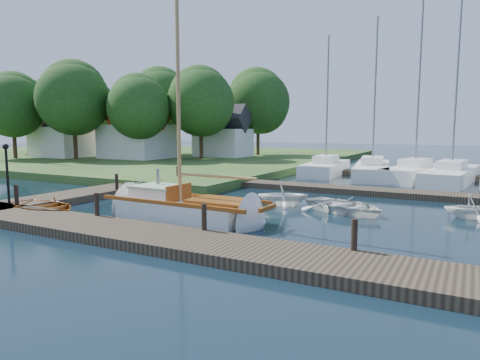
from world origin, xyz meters
The scene contains 33 objects.
ground centered at (0.00, 0.00, 0.00)m, with size 160.00×160.00×0.00m, color black.
near_dock centered at (0.00, -6.00, 0.15)m, with size 18.00×2.20×0.30m, color #2E231B.
left_dock centered at (-8.00, 2.00, 0.15)m, with size 2.20×18.00×0.30m, color #2E231B.
far_dock centered at (2.00, 6.50, 0.15)m, with size 14.00×1.60×0.30m, color #2E231B.
shore centered at (-28.00, 22.00, 0.25)m, with size 50.00×40.00×0.50m, color #2C4D1C.
mooring_post_0 centered at (-7.50, -5.00, 0.70)m, with size 0.16×0.16×0.80m, color black.
mooring_post_1 centered at (-3.00, -5.00, 0.70)m, with size 0.16×0.16×0.80m, color black.
mooring_post_2 centered at (1.50, -5.00, 0.70)m, with size 0.16×0.16×0.80m, color black.
mooring_post_3 centered at (6.00, -5.00, 0.70)m, with size 0.16×0.16×0.80m, color black.
mooring_post_4 centered at (-7.00, 0.00, 0.70)m, with size 0.16×0.16×0.80m, color black.
mooring_post_5 centered at (-7.00, 5.00, 0.70)m, with size 0.16×0.16×0.80m, color black.
lamp_post centered at (-8.00, -5.00, 1.87)m, with size 0.24×0.24×2.44m.
sailboat centered at (-0.57, -2.93, 0.34)m, with size 7.19×2.12×9.83m.
dinghy centered at (-6.28, -4.70, 0.37)m, with size 2.55×3.56×0.74m, color #823D0E.
tender_a centered at (-6.05, 1.54, 0.42)m, with size 2.87×4.02×0.83m, color white.
tender_b centered at (1.33, 1.52, 0.58)m, with size 1.89×2.19×1.15m, color white.
tender_c centered at (4.11, 1.21, 0.37)m, with size 2.52×3.53×0.73m, color white.
tender_d centered at (8.58, 2.34, 0.51)m, with size 1.68×1.95×1.03m, color white.
marina_boat_0 centered at (-0.85, 14.54, 0.56)m, with size 2.76×7.51×9.84m.
marina_boat_1 centered at (2.40, 14.76, 0.57)m, with size 3.68×9.11×10.77m.
marina_boat_2 centered at (5.24, 14.09, 0.59)m, with size 3.71×7.48×12.48m.
marina_boat_3 centered at (7.39, 13.57, 0.59)m, with size 3.20×8.67×13.00m.
house_a centered at (-20.00, 16.00, 2.96)m, with size 6.30×5.00×6.29m.
house_b centered at (-28.00, 14.00, 2.77)m, with size 5.77×4.50×5.79m.
house_c centered at (-14.00, 22.00, 2.58)m, with size 5.25×4.00×5.28m.
tree_0 centered at (-30.00, 10.05, 5.53)m, with size 6.12×6.07×8.28m.
tree_1 centered at (-24.00, 12.05, 6.09)m, with size 6.70×6.70×9.20m.
tree_2 centered at (-18.00, 14.05, 5.25)m, with size 5.83×5.75×7.82m.
tree_3 centered at (-14.00, 18.05, 5.81)m, with size 6.41×6.38×8.74m.
tree_4 centered at (-22.00, 22.05, 6.37)m, with size 7.01×7.01×9.66m.
tree_5 centered at (-30.00, 20.05, 5.42)m, with size 6.00×5.94×8.10m.
tree_6 centered at (-36.00, 16.05, 5.64)m, with size 6.24×6.20×8.46m.
tree_7 centered at (-12.00, 26.05, 6.20)m, with size 6.83×6.83×9.38m.
Camera 1 is at (8.50, -15.55, 3.34)m, focal length 32.00 mm.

